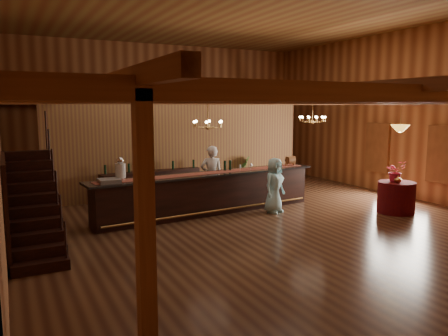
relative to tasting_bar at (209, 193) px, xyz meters
name	(u,v)px	position (x,y,z in m)	size (l,w,h in m)	color
floor	(246,215)	(0.84, -0.64, -0.58)	(14.00, 14.00, 0.00)	brown
ceiling	(247,10)	(0.84, -0.64, 4.92)	(14.00, 14.00, 0.00)	brown
wall_back	(162,113)	(0.84, 6.36, 2.17)	(12.00, 0.10, 5.50)	#AA6B3C
wall_right	(403,114)	(6.84, -0.64, 2.17)	(0.10, 14.00, 5.50)	#AA6B3C
beam_grid	(238,98)	(0.84, -0.14, 2.66)	(11.90, 13.90, 0.39)	brown
support_posts	(256,160)	(0.84, -1.14, 1.02)	(9.20, 10.20, 3.20)	brown
partition_wall	(182,150)	(0.34, 2.86, 0.97)	(9.00, 0.18, 3.10)	brown
window_right_front	(443,155)	(6.79, -2.24, 0.97)	(0.12, 1.05, 1.75)	white
window_right_back	(378,148)	(6.79, 0.36, 0.97)	(0.12, 1.05, 1.75)	white
staircase	(33,205)	(-4.61, -1.38, 0.42)	(1.00, 2.80, 2.00)	black
backroom_boxes	(169,171)	(0.54, 4.86, -0.06)	(4.10, 0.60, 1.10)	black
tasting_bar	(209,193)	(0.00, 0.00, 0.00)	(6.95, 1.51, 1.16)	black
beverage_dispenser	(120,170)	(-2.52, -0.18, 0.85)	(0.26, 0.26, 0.60)	silver
glass_rack_tray	(109,181)	(-2.84, -0.32, 0.62)	(0.50, 0.50, 0.10)	gray
raffle_drum	(290,160)	(2.93, 0.22, 0.74)	(0.34, 0.24, 0.30)	brown
bar_bottle_0	(225,166)	(0.60, 0.19, 0.72)	(0.07, 0.07, 0.30)	black
bar_bottle_1	(230,165)	(0.78, 0.21, 0.72)	(0.07, 0.07, 0.30)	black
backbar_shelf	(152,185)	(-0.87, 2.54, -0.11)	(3.35, 0.52, 0.94)	black
round_table	(396,197)	(4.78, -2.33, -0.14)	(1.03, 1.03, 0.89)	#520908
chandelier_left	(208,124)	(-0.35, -0.73, 1.98)	(0.80, 0.80, 0.79)	#A87C40
chandelier_right	(312,119)	(3.52, -0.06, 2.04)	(0.80, 0.80, 0.74)	#A87C40
pendant_lamp	(400,128)	(4.78, -2.33, 1.82)	(0.52, 0.52, 0.90)	#A87C40
bartender	(212,176)	(0.43, 0.75, 0.34)	(0.67, 0.44, 1.85)	silver
staff_second	(141,185)	(-1.70, 0.85, 0.22)	(0.78, 0.61, 1.61)	black
guest	(274,185)	(1.70, -0.74, 0.20)	(0.77, 0.50, 1.57)	#A1E0EA
floor_plant	(242,173)	(2.53, 2.60, 0.04)	(0.68, 0.55, 1.24)	#36702C
table_flowers	(395,171)	(4.78, -2.26, 0.60)	(0.54, 0.47, 0.60)	#BA223F
table_vase	(398,177)	(4.68, -2.45, 0.47)	(0.17, 0.17, 0.33)	#A87C40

